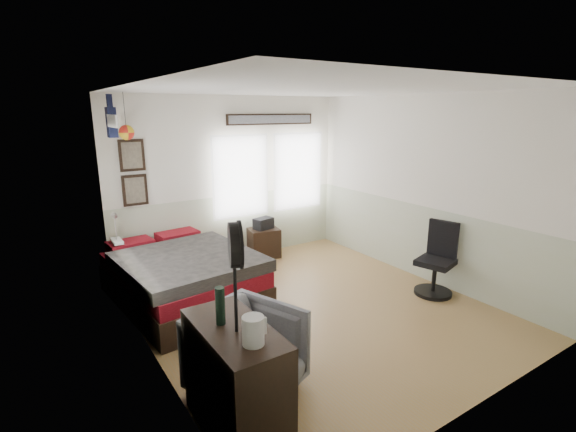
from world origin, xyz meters
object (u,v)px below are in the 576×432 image
object	(u,v)px
dresser	(236,380)
armchair	(247,353)
bed	(182,277)
nightstand	(264,243)
task_chair	(437,265)

from	to	relation	value
dresser	armchair	bearing A→B (deg)	52.02
bed	dresser	bearing A→B (deg)	-105.90
armchair	nightstand	bearing A→B (deg)	36.75
bed	task_chair	distance (m)	3.45
nightstand	dresser	bearing A→B (deg)	-112.93
bed	armchair	distance (m)	2.12
bed	nightstand	bearing A→B (deg)	21.45
nightstand	armchair	bearing A→B (deg)	-112.27
bed	dresser	world-z (taller)	dresser
bed	dresser	size ratio (longest dim) A/B	2.29
armchair	bed	bearing A→B (deg)	64.98
bed	dresser	xyz separation A→B (m)	(-0.44, -2.49, 0.11)
bed	task_chair	xyz separation A→B (m)	(3.01, -1.68, 0.07)
dresser	task_chair	distance (m)	3.54
dresser	task_chair	xyz separation A→B (m)	(3.45, 0.81, -0.04)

